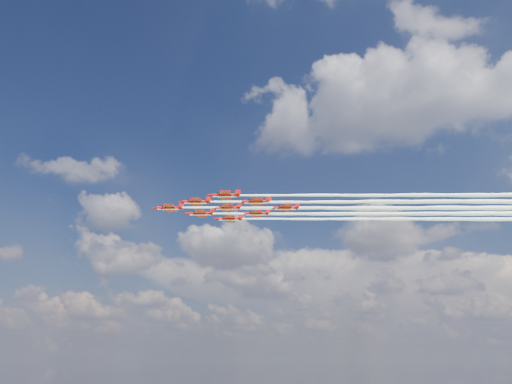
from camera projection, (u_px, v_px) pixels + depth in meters
jet_lead at (366, 208)px, 171.88m from camera, size 128.47×67.85×2.71m
jet_row2_port at (401, 202)px, 165.21m from camera, size 128.47×67.85×2.71m
jet_row2_starb at (390, 214)px, 178.52m from camera, size 128.47×67.85×2.71m
jet_row3_port at (439, 195)px, 158.55m from camera, size 128.47×67.85×2.71m
jet_row3_centre at (424, 208)px, 171.85m from camera, size 128.47×67.85×2.71m
jet_row3_starb at (412, 219)px, 185.16m from camera, size 128.47×67.85×2.71m
jet_row4_port at (461, 202)px, 165.19m from camera, size 128.47×67.85×2.71m
jet_row4_starb at (446, 214)px, 178.49m from camera, size 128.47×67.85×2.71m
jet_tail at (483, 208)px, 171.83m from camera, size 128.47×67.85×2.71m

